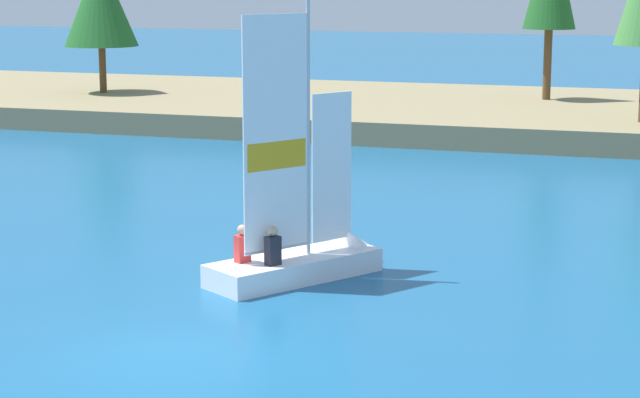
# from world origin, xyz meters

# --- Properties ---
(ground_plane) EXTENTS (200.00, 200.00, 0.00)m
(ground_plane) POSITION_xyz_m (0.00, 0.00, 0.00)
(ground_plane) COLOR #195684
(shore_bank) EXTENTS (80.00, 15.02, 0.86)m
(shore_bank) POSITION_xyz_m (0.00, 30.33, 0.43)
(shore_bank) COLOR #897A56
(shore_bank) RESTS_ON ground
(shoreline_tree_left) EXTENTS (3.20, 3.20, 5.97)m
(shoreline_tree_left) POSITION_xyz_m (-16.88, 29.18, 4.85)
(shoreline_tree_left) COLOR brown
(shoreline_tree_left) RESTS_ON shore_bank
(sailboat) EXTENTS (3.22, 4.10, 6.33)m
(sailboat) POSITION_xyz_m (0.68, 5.60, 0.50)
(sailboat) COLOR white
(sailboat) RESTS_ON ground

